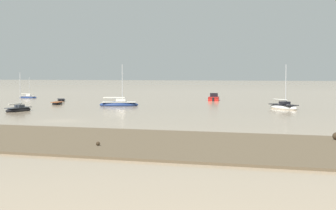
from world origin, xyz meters
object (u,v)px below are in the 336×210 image
Objects in this scene: rowboat_moored_2 at (283,104)px; rowboat_moored_3 at (61,100)px; sailboat_moored_3 at (119,104)px; sailboat_moored_0 at (28,97)px; motorboat_moored_0 at (214,99)px; rowboat_moored_0 at (57,103)px; sailboat_moored_2 at (283,107)px; sailboat_moored_1 at (18,110)px.

rowboat_moored_2 is 44.98m from rowboat_moored_3.
sailboat_moored_0 is at bearing 126.82° from sailboat_moored_3.
sailboat_moored_0 reaches higher than motorboat_moored_0.
rowboat_moored_3 is at bearing -34.41° from sailboat_moored_0.
sailboat_moored_0 is 1.18× the size of rowboat_moored_3.
rowboat_moored_0 is at bearing 155.57° from sailboat_moored_3.
sailboat_moored_3 is at bearing -156.92° from rowboat_moored_3.
rowboat_moored_0 is at bearing -131.38° from sailboat_moored_2.
sailboat_moored_0 is 60.14m from rowboat_moored_2.
sailboat_moored_0 reaches higher than rowboat_moored_2.
rowboat_moored_0 is at bearing -72.51° from rowboat_moored_2.
sailboat_moored_1 reaches higher than sailboat_moored_0.
rowboat_moored_2 is 0.65× the size of sailboat_moored_1.
rowboat_moored_0 is 0.73× the size of motorboat_moored_0.
rowboat_moored_0 is at bearing -46.06° from sailboat_moored_0.
sailboat_moored_3 is at bearing 69.69° from rowboat_moored_0.
sailboat_moored_1 is (3.82, -18.14, 0.07)m from rowboat_moored_0.
sailboat_moored_2 reaches higher than rowboat_moored_2.
rowboat_moored_2 is 0.62× the size of motorboat_moored_0.
sailboat_moored_3 reaches higher than rowboat_moored_2.
sailboat_moored_0 is 17.54m from rowboat_moored_3.
sailboat_moored_2 reaches higher than rowboat_moored_0.
rowboat_moored_2 is at bearing -45.44° from sailboat_moored_1.
sailboat_moored_3 is 21.68m from rowboat_moored_3.
rowboat_moored_0 is 40.88m from sailboat_moored_2.
sailboat_moored_1 is at bearing -58.28° from sailboat_moored_0.
sailboat_moored_1 is 30.26m from rowboat_moored_3.
rowboat_moored_3 is (-29.15, -12.95, -0.17)m from motorboat_moored_0.
sailboat_moored_0 is 0.68× the size of sailboat_moored_2.
motorboat_moored_0 is at bearing 47.14° from sailboat_moored_3.
rowboat_moored_3 is at bearing -87.64° from rowboat_moored_2.
sailboat_moored_1 is at bearing -2.87° from rowboat_moored_0.
sailboat_moored_1 reaches higher than rowboat_moored_2.
sailboat_moored_1 is (-35.93, -29.06, 0.10)m from rowboat_moored_2.
rowboat_moored_0 is 1.08× the size of rowboat_moored_3.
sailboat_moored_0 is 39.22m from sailboat_moored_3.
rowboat_moored_0 is (19.56, -20.85, -0.03)m from sailboat_moored_0.
rowboat_moored_2 is at bearing -8.73° from sailboat_moored_0.
rowboat_moored_2 is 11.16m from sailboat_moored_2.
sailboat_moored_1 is 46.41m from motorboat_moored_0.
sailboat_moored_1 is 0.95× the size of motorboat_moored_0.
sailboat_moored_0 is 0.83× the size of sailboat_moored_1.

